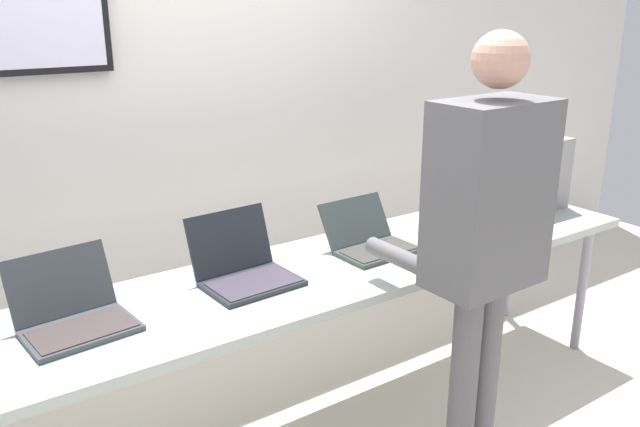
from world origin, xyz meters
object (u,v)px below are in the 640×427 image
at_px(laptop_station_4, 475,213).
at_px(equipment_box, 526,173).
at_px(laptop_station_1, 73,312).
at_px(person, 485,227).
at_px(laptop_station_3, 369,239).
at_px(laptop_station_2, 244,267).
at_px(workbench, 298,285).

bearing_deg(laptop_station_4, equipment_box, 5.84).
relative_size(equipment_box, laptop_station_1, 1.06).
xyz_separation_m(laptop_station_4, person, (-0.68, -0.65, 0.25)).
relative_size(laptop_station_3, laptop_station_4, 0.97).
bearing_deg(laptop_station_1, laptop_station_3, -0.14).
height_order(equipment_box, person, person).
height_order(laptop_station_3, laptop_station_4, laptop_station_4).
bearing_deg(laptop_station_1, laptop_station_4, -0.78).
bearing_deg(laptop_station_2, laptop_station_4, -1.72).
xyz_separation_m(laptop_station_2, laptop_station_3, (0.65, -0.02, -0.01)).
distance_m(equipment_box, laptop_station_2, 1.77).
bearing_deg(person, equipment_box, 31.82).
relative_size(workbench, laptop_station_3, 9.70).
distance_m(workbench, laptop_station_2, 0.25).
xyz_separation_m(laptop_station_1, laptop_station_3, (1.33, -0.00, -0.01)).
bearing_deg(laptop_station_4, workbench, -178.43).
bearing_deg(laptop_station_4, laptop_station_3, 177.97).
distance_m(workbench, equipment_box, 1.57).
relative_size(laptop_station_1, laptop_station_2, 1.03).
bearing_deg(laptop_station_2, laptop_station_3, -1.40).
distance_m(laptop_station_2, laptop_station_4, 1.32).
bearing_deg(laptop_station_1, workbench, -3.66).
distance_m(workbench, laptop_station_3, 0.44).
height_order(workbench, equipment_box, equipment_box).
bearing_deg(laptop_station_3, equipment_box, 1.09).
bearing_deg(equipment_box, laptop_station_3, -178.91).
distance_m(laptop_station_2, person, 0.97).
relative_size(equipment_box, laptop_station_4, 1.09).
height_order(equipment_box, laptop_station_3, equipment_box).
xyz_separation_m(workbench, laptop_station_4, (1.10, 0.03, 0.10)).
xyz_separation_m(workbench, laptop_station_2, (-0.22, 0.07, 0.11)).
bearing_deg(person, laptop_station_2, 132.63).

